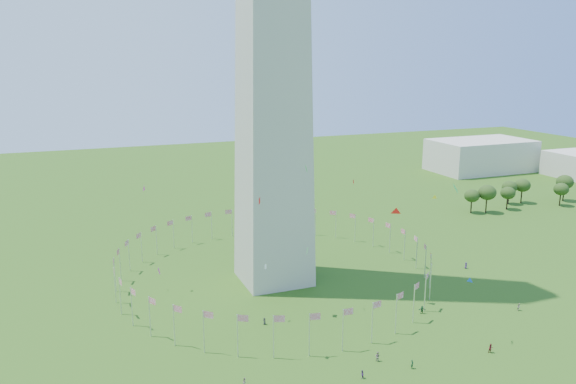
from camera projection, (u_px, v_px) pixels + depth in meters
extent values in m
plane|color=#254B11|center=(367.00, 377.00, 102.51)|extent=(600.00, 600.00, 0.00)
cylinder|color=silver|center=(405.00, 245.00, 160.94)|extent=(0.24, 0.24, 9.00)
cylinder|color=silver|center=(390.00, 238.00, 167.01)|extent=(0.24, 0.24, 9.00)
cylinder|color=silver|center=(373.00, 233.00, 172.48)|extent=(0.24, 0.24, 9.00)
cylinder|color=silver|center=(355.00, 228.00, 177.16)|extent=(0.24, 0.24, 9.00)
cylinder|color=silver|center=(336.00, 225.00, 180.92)|extent=(0.24, 0.24, 9.00)
cylinder|color=silver|center=(316.00, 222.00, 183.64)|extent=(0.24, 0.24, 9.00)
cylinder|color=silver|center=(295.00, 221.00, 185.24)|extent=(0.24, 0.24, 9.00)
cylinder|color=silver|center=(274.00, 220.00, 185.67)|extent=(0.24, 0.24, 9.00)
cylinder|color=silver|center=(253.00, 221.00, 184.92)|extent=(0.24, 0.24, 9.00)
cylinder|color=silver|center=(232.00, 223.00, 183.02)|extent=(0.24, 0.24, 9.00)
cylinder|color=silver|center=(212.00, 225.00, 180.01)|extent=(0.24, 0.24, 9.00)
cylinder|color=silver|center=(192.00, 229.00, 175.99)|extent=(0.24, 0.24, 9.00)
cylinder|color=silver|center=(174.00, 234.00, 171.08)|extent=(0.24, 0.24, 9.00)
cylinder|color=silver|center=(157.00, 240.00, 165.43)|extent=(0.24, 0.24, 9.00)
cylinder|color=silver|center=(142.00, 247.00, 159.22)|extent=(0.24, 0.24, 9.00)
cylinder|color=silver|center=(129.00, 255.00, 152.63)|extent=(0.24, 0.24, 9.00)
cylinder|color=silver|center=(120.00, 264.00, 145.86)|extent=(0.24, 0.24, 9.00)
cylinder|color=silver|center=(115.00, 274.00, 139.12)|extent=(0.24, 0.24, 9.00)
cylinder|color=silver|center=(115.00, 285.00, 132.61)|extent=(0.24, 0.24, 9.00)
cylinder|color=silver|center=(120.00, 296.00, 126.53)|extent=(0.24, 0.24, 9.00)
cylinder|color=silver|center=(132.00, 307.00, 121.07)|extent=(0.24, 0.24, 9.00)
cylinder|color=silver|center=(150.00, 317.00, 116.39)|extent=(0.24, 0.24, 9.00)
cylinder|color=silver|center=(174.00, 325.00, 112.63)|extent=(0.24, 0.24, 9.00)
cylinder|color=silver|center=(204.00, 332.00, 109.91)|extent=(0.24, 0.24, 9.00)
cylinder|color=silver|center=(238.00, 336.00, 108.30)|extent=(0.24, 0.24, 9.00)
cylinder|color=silver|center=(273.00, 337.00, 107.87)|extent=(0.24, 0.24, 9.00)
cylinder|color=silver|center=(309.00, 335.00, 108.62)|extent=(0.24, 0.24, 9.00)
cylinder|color=silver|center=(343.00, 330.00, 110.53)|extent=(0.24, 0.24, 9.00)
cylinder|color=silver|center=(372.00, 323.00, 113.54)|extent=(0.24, 0.24, 9.00)
cylinder|color=silver|center=(396.00, 314.00, 117.56)|extent=(0.24, 0.24, 9.00)
cylinder|color=silver|center=(414.00, 304.00, 122.47)|extent=(0.24, 0.24, 9.00)
cylinder|color=silver|center=(425.00, 293.00, 128.11)|extent=(0.24, 0.24, 9.00)
cylinder|color=silver|center=(430.00, 282.00, 134.33)|extent=(0.24, 0.24, 9.00)
cylinder|color=silver|center=(430.00, 272.00, 140.92)|extent=(0.24, 0.24, 9.00)
cylinder|color=silver|center=(425.00, 262.00, 147.69)|extent=(0.24, 0.24, 9.00)
cylinder|color=silver|center=(417.00, 253.00, 154.43)|extent=(0.24, 0.24, 9.00)
cube|color=beige|center=(480.00, 155.00, 289.68)|extent=(50.00, 30.00, 16.00)
imported|color=slate|center=(377.00, 356.00, 107.67)|extent=(1.16, 1.19, 1.93)
imported|color=#292929|center=(264.00, 321.00, 122.48)|extent=(0.81, 0.94, 1.61)
imported|color=#3A1B53|center=(362.00, 374.00, 101.82)|extent=(1.00, 0.98, 1.62)
imported|color=#1A4125|center=(422.00, 310.00, 127.81)|extent=(1.84, 1.26, 1.83)
imported|color=gray|center=(245.00, 382.00, 99.42)|extent=(0.89, 0.98, 1.65)
imported|color=#193F21|center=(412.00, 364.00, 105.04)|extent=(0.79, 0.75, 1.81)
imported|color=gray|center=(519.00, 307.00, 129.36)|extent=(1.08, 1.02, 1.75)
imported|color=#56131B|center=(491.00, 348.00, 110.68)|extent=(1.03, 0.86, 1.91)
imported|color=#371B53|center=(466.00, 265.00, 155.24)|extent=(0.67, 0.92, 1.77)
plane|color=red|center=(396.00, 212.00, 129.16)|extent=(1.90, 2.31, 2.52)
plane|color=green|center=(455.00, 188.00, 109.22)|extent=(1.69, 2.32, 2.05)
plane|color=red|center=(259.00, 201.00, 103.56)|extent=(0.49, 1.52, 1.59)
plane|color=#CC2699|center=(144.00, 189.00, 135.76)|extent=(0.80, 1.58, 1.77)
plane|color=white|center=(266.00, 267.00, 122.04)|extent=(1.29, 0.21, 1.29)
plane|color=green|center=(306.00, 168.00, 124.33)|extent=(1.56, 1.06, 1.79)
plane|color=red|center=(353.00, 182.00, 143.13)|extent=(0.94, 1.07, 1.42)
plane|color=blue|center=(470.00, 280.00, 134.05)|extent=(1.00, 1.21, 1.43)
plane|color=green|center=(307.00, 251.00, 123.98)|extent=(1.59, 1.10, 1.79)
plane|color=#CC2699|center=(159.00, 271.00, 139.96)|extent=(1.19, 1.50, 1.62)
plane|color=yellow|center=(435.00, 197.00, 131.78)|extent=(1.01, 0.45, 1.05)
ellipsoid|color=#32521B|center=(472.00, 201.00, 210.50)|extent=(5.67, 5.67, 8.86)
ellipsoid|color=#32521B|center=(487.00, 199.00, 210.64)|extent=(6.67, 6.67, 10.43)
ellipsoid|color=#32521B|center=(507.00, 198.00, 215.24)|extent=(5.59, 5.59, 8.74)
ellipsoid|color=#32521B|center=(509.00, 193.00, 223.23)|extent=(5.91, 5.91, 9.24)
ellipsoid|color=#32521B|center=(522.00, 191.00, 224.99)|extent=(6.24, 6.24, 9.75)
ellipsoid|color=#32521B|center=(561.00, 195.00, 220.73)|extent=(5.74, 5.74, 8.97)
ellipsoid|color=#32521B|center=(564.00, 188.00, 228.08)|extent=(6.75, 6.75, 10.55)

